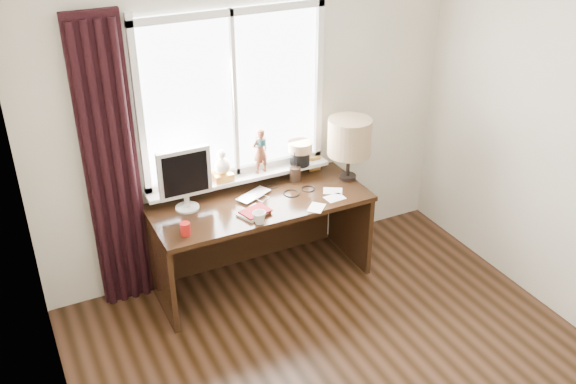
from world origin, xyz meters
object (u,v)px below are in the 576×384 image
red_cup (185,229)px  desk (256,222)px  laptop (254,195)px  monitor (185,176)px  table_lamp (349,138)px  mug (259,217)px

red_cup → desk: bearing=24.5°
laptop → desk: (0.02, 0.01, -0.26)m
laptop → desk: bearing=11.2°
laptop → monitor: size_ratio=0.60×
laptop → table_lamp: bearing=-29.1°
red_cup → laptop: bearing=24.2°
red_cup → monitor: (0.13, 0.34, 0.23)m
laptop → red_cup: size_ratio=3.09×
mug → monitor: monitor is taller
mug → red_cup: bearing=170.3°
laptop → mug: mug is taller
laptop → mug: (-0.12, -0.38, 0.04)m
mug → monitor: 0.63m
mug → table_lamp: 1.04m
laptop → mug: size_ratio=2.94×
desk → table_lamp: table_lamp is taller
laptop → red_cup: 0.71m
desk → monitor: size_ratio=3.47×
red_cup → table_lamp: table_lamp is taller
red_cup → monitor: size_ratio=0.19×
laptop → table_lamp: table_lamp is taller
red_cup → desk: red_cup is taller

